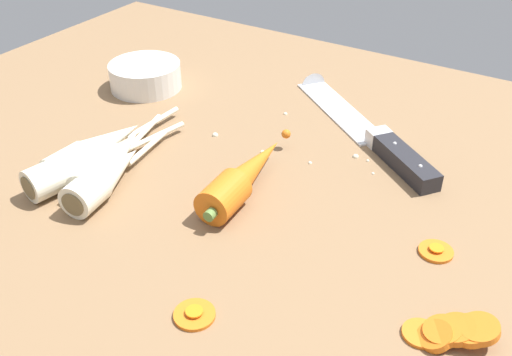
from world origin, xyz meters
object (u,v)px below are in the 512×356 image
(carrot_slice_stray_mid, at_px, (194,313))
(whole_carrot, at_px, (244,176))
(parsnip_front, at_px, (85,162))
(parsnip_mid_right, at_px, (111,161))
(parsnip_back, at_px, (107,176))
(prep_bowl, at_px, (145,75))
(carrot_slice_stack, at_px, (451,331))
(carrot_slice_stray_near, at_px, (436,250))
(parsnip_mid_left, at_px, (97,149))
(chefs_knife, at_px, (356,121))

(carrot_slice_stray_mid, bearing_deg, whole_carrot, 109.74)
(parsnip_front, relative_size, carrot_slice_stray_mid, 5.97)
(parsnip_mid_right, bearing_deg, carrot_slice_stray_mid, -30.63)
(parsnip_back, bearing_deg, parsnip_front, 170.15)
(prep_bowl, bearing_deg, whole_carrot, -29.00)
(prep_bowl, bearing_deg, parsnip_back, -58.46)
(carrot_slice_stack, distance_m, carrot_slice_stray_near, 0.11)
(parsnip_mid_left, height_order, parsnip_back, same)
(carrot_slice_stack, distance_m, carrot_slice_stray_mid, 0.22)
(whole_carrot, xyz_separation_m, parsnip_mid_right, (-0.16, -0.05, -0.00))
(parsnip_back, bearing_deg, carrot_slice_stack, -1.59)
(parsnip_mid_left, bearing_deg, parsnip_back, -35.76)
(whole_carrot, height_order, prep_bowl, whole_carrot)
(parsnip_front, distance_m, parsnip_mid_right, 0.03)
(chefs_knife, distance_m, parsnip_back, 0.35)
(parsnip_mid_left, relative_size, parsnip_back, 1.18)
(whole_carrot, relative_size, carrot_slice_stray_near, 5.74)
(parsnip_front, height_order, parsnip_back, same)
(parsnip_mid_left, bearing_deg, chefs_knife, 47.87)
(carrot_slice_stack, xyz_separation_m, carrot_slice_stray_mid, (-0.20, -0.09, -0.01))
(parsnip_mid_right, height_order, carrot_slice_stray_near, parsnip_mid_right)
(carrot_slice_stray_mid, bearing_deg, parsnip_mid_left, 150.81)
(prep_bowl, bearing_deg, carrot_slice_stray_near, -15.99)
(whole_carrot, bearing_deg, prep_bowl, 151.00)
(chefs_knife, height_order, prep_bowl, prep_bowl)
(chefs_knife, xyz_separation_m, carrot_slice_stray_mid, (0.02, -0.40, -0.00))
(prep_bowl, bearing_deg, parsnip_front, -65.83)
(parsnip_mid_right, xyz_separation_m, carrot_slice_stack, (0.42, -0.04, -0.01))
(parsnip_mid_right, relative_size, carrot_slice_stack, 2.67)
(parsnip_mid_right, xyz_separation_m, prep_bowl, (-0.13, 0.21, 0.00))
(chefs_knife, distance_m, carrot_slice_stack, 0.38)
(parsnip_mid_right, relative_size, carrot_slice_stray_mid, 5.38)
(parsnip_mid_right, bearing_deg, parsnip_back, -54.83)
(whole_carrot, relative_size, parsnip_mid_right, 0.99)
(parsnip_mid_left, distance_m, prep_bowl, 0.22)
(chefs_knife, height_order, parsnip_mid_left, parsnip_mid_left)
(parsnip_front, distance_m, carrot_slice_stray_near, 0.41)
(chefs_knife, relative_size, parsnip_mid_left, 1.32)
(parsnip_back, height_order, carrot_slice_stray_near, parsnip_back)
(parsnip_back, relative_size, carrot_slice_stray_near, 5.43)
(chefs_knife, height_order, parsnip_front, parsnip_front)
(chefs_knife, relative_size, parsnip_back, 1.55)
(parsnip_front, xyz_separation_m, parsnip_back, (0.04, -0.01, 0.00))
(parsnip_back, distance_m, carrot_slice_stack, 0.41)
(parsnip_back, xyz_separation_m, prep_bowl, (-0.15, 0.24, 0.00))
(parsnip_front, height_order, parsnip_mid_right, same)
(chefs_knife, bearing_deg, parsnip_mid_right, -126.52)
(carrot_slice_stack, bearing_deg, carrot_slice_stray_near, 113.15)
(chefs_knife, distance_m, parsnip_mid_right, 0.34)
(parsnip_front, bearing_deg, chefs_knife, 52.23)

